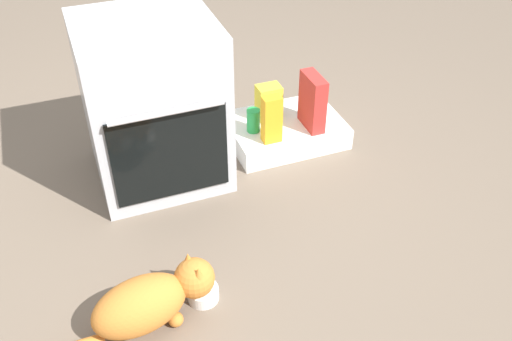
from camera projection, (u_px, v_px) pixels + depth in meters
name	position (u px, v px, depth m)	size (l,w,h in m)	color
ground	(179.00, 230.00, 2.40)	(8.00, 8.00, 0.00)	#6B5B4C
oven	(153.00, 104.00, 2.49)	(0.58, 0.60, 0.76)	#B7BABF
pantry_cabinet	(285.00, 130.00, 2.91)	(0.57, 0.41, 0.11)	white
food_bowl	(203.00, 293.00, 2.10)	(0.12, 0.12, 0.08)	white
cat	(149.00, 301.00, 1.96)	(0.72, 0.26, 0.22)	#C6752D
cereal_box	(313.00, 102.00, 2.75)	(0.07, 0.18, 0.28)	#B72D28
soda_can	(253.00, 120.00, 2.77)	(0.07, 0.07, 0.12)	green
snack_bag	(269.00, 102.00, 2.85)	(0.12, 0.09, 0.18)	yellow
juice_carton	(272.00, 119.00, 2.66)	(0.09, 0.06, 0.24)	orange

